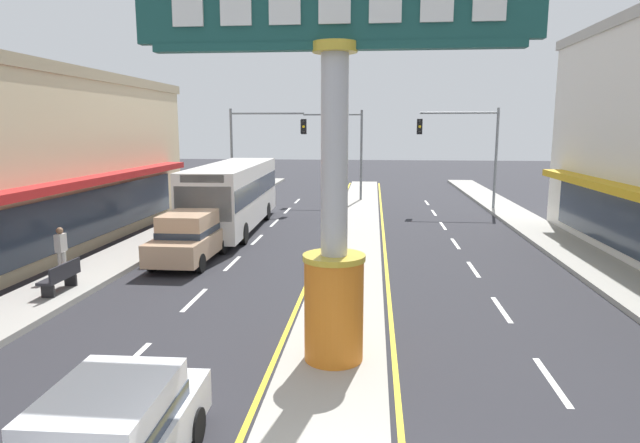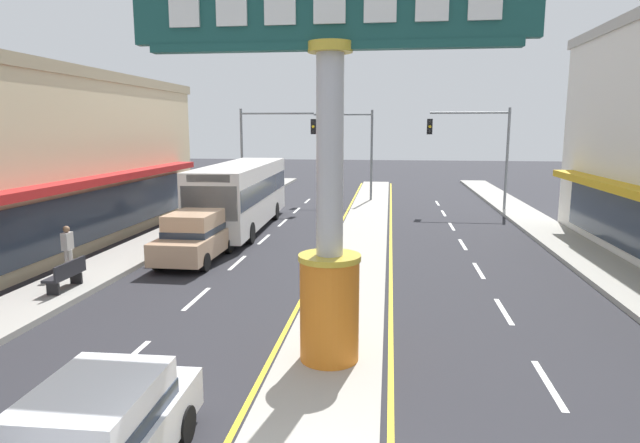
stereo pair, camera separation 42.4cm
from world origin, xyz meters
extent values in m
cube|color=#A39E93|center=(0.00, 18.00, 0.07)|extent=(2.28, 52.00, 0.14)
cube|color=#9E9B93|center=(-8.86, 16.00, 0.09)|extent=(2.25, 60.00, 0.18)
cube|color=#9E9B93|center=(8.86, 16.00, 0.09)|extent=(2.25, 60.00, 0.18)
cube|color=silver|center=(-4.44, 4.80, 0.00)|extent=(0.14, 2.20, 0.01)
cube|color=silver|center=(-4.44, 9.20, 0.00)|extent=(0.14, 2.20, 0.01)
cube|color=silver|center=(-4.44, 13.60, 0.00)|extent=(0.14, 2.20, 0.01)
cube|color=silver|center=(-4.44, 18.00, 0.00)|extent=(0.14, 2.20, 0.01)
cube|color=silver|center=(-4.44, 22.40, 0.00)|extent=(0.14, 2.20, 0.01)
cube|color=silver|center=(-4.44, 26.80, 0.00)|extent=(0.14, 2.20, 0.01)
cube|color=silver|center=(-4.44, 31.20, 0.00)|extent=(0.14, 2.20, 0.01)
cube|color=silver|center=(4.44, 4.80, 0.00)|extent=(0.14, 2.20, 0.01)
cube|color=silver|center=(4.44, 9.20, 0.00)|extent=(0.14, 2.20, 0.01)
cube|color=silver|center=(4.44, 13.60, 0.00)|extent=(0.14, 2.20, 0.01)
cube|color=silver|center=(4.44, 18.00, 0.00)|extent=(0.14, 2.20, 0.01)
cube|color=silver|center=(4.44, 22.40, 0.00)|extent=(0.14, 2.20, 0.01)
cube|color=silver|center=(4.44, 26.80, 0.00)|extent=(0.14, 2.20, 0.01)
cube|color=silver|center=(4.44, 31.20, 0.00)|extent=(0.14, 2.20, 0.01)
cube|color=yellow|center=(-1.32, 18.00, 0.00)|extent=(0.12, 52.00, 0.01)
cube|color=yellow|center=(1.32, 18.00, 0.00)|extent=(0.12, 52.00, 0.01)
cylinder|color=orange|center=(0.00, 5.16, 1.23)|extent=(1.25, 1.25, 2.18)
cylinder|color=gold|center=(0.00, 5.16, 2.38)|extent=(1.32, 1.32, 0.12)
cylinder|color=#B7B7BC|center=(0.00, 5.16, 4.50)|extent=(0.55, 0.55, 4.38)
cylinder|color=gold|center=(0.00, 5.16, 6.59)|extent=(0.89, 0.89, 0.20)
cube|color=#194C47|center=(0.00, 5.16, 7.38)|extent=(7.90, 0.24, 1.37)
cube|color=#194C47|center=(0.00, 5.16, 6.61)|extent=(7.27, 0.29, 0.16)
cube|color=white|center=(-2.88, 5.01, 7.38)|extent=(0.61, 0.06, 0.75)
cube|color=white|center=(-1.92, 5.01, 7.38)|extent=(0.61, 0.06, 0.75)
cube|color=white|center=(-0.96, 5.01, 7.38)|extent=(0.61, 0.06, 0.75)
cube|color=white|center=(0.00, 5.01, 7.38)|extent=(0.61, 0.06, 0.75)
cube|color=white|center=(0.96, 5.01, 7.38)|extent=(0.61, 0.06, 0.75)
cube|color=white|center=(1.92, 5.01, 7.38)|extent=(0.61, 0.06, 0.75)
cube|color=white|center=(2.88, 5.01, 7.38)|extent=(0.61, 0.06, 0.75)
cube|color=#B21E1E|center=(-10.35, 13.60, 2.96)|extent=(0.90, 20.96, 0.30)
cube|color=#283342|center=(-10.76, 13.60, 1.50)|extent=(0.08, 20.22, 2.00)
cylinder|color=slate|center=(-8.14, 27.96, 3.10)|extent=(0.16, 0.16, 6.20)
cylinder|color=slate|center=(-5.83, 27.96, 5.90)|extent=(4.62, 0.12, 0.12)
cube|color=black|center=(-3.52, 27.80, 5.09)|extent=(0.32, 0.24, 0.92)
sphere|color=black|center=(-3.52, 27.66, 5.39)|extent=(0.17, 0.17, 0.17)
sphere|color=yellow|center=(-3.52, 27.66, 5.09)|extent=(0.17, 0.17, 0.17)
sphere|color=black|center=(-3.52, 27.66, 4.79)|extent=(0.17, 0.17, 0.17)
cylinder|color=slate|center=(8.14, 27.93, 3.10)|extent=(0.16, 0.16, 6.20)
cylinder|color=slate|center=(5.83, 27.93, 5.90)|extent=(4.62, 0.12, 0.12)
cube|color=black|center=(3.52, 27.77, 5.09)|extent=(0.32, 0.24, 0.92)
sphere|color=black|center=(3.52, 27.63, 5.39)|extent=(0.17, 0.17, 0.17)
sphere|color=yellow|center=(3.52, 27.63, 5.09)|extent=(0.17, 0.17, 0.17)
sphere|color=black|center=(3.52, 27.63, 4.79)|extent=(0.17, 0.17, 0.17)
cylinder|color=slate|center=(-0.05, 31.41, 3.10)|extent=(0.16, 0.16, 6.20)
cylinder|color=slate|center=(-2.03, 31.41, 5.90)|extent=(3.96, 0.12, 0.12)
cube|color=black|center=(-4.01, 31.25, 5.09)|extent=(0.32, 0.24, 0.92)
sphere|color=black|center=(-4.01, 31.11, 5.39)|extent=(0.17, 0.17, 0.17)
sphere|color=black|center=(-4.01, 31.11, 5.09)|extent=(0.17, 0.17, 0.17)
sphere|color=#19D83F|center=(-4.01, 31.11, 4.79)|extent=(0.17, 0.17, 0.17)
cube|color=tan|center=(-6.09, 13.63, 0.70)|extent=(1.93, 4.61, 0.80)
cube|color=tan|center=(-6.09, 13.82, 1.50)|extent=(1.69, 2.86, 0.80)
cube|color=#283342|center=(-6.09, 13.82, 1.22)|extent=(1.73, 2.89, 0.24)
cylinder|color=black|center=(-5.22, 12.20, 0.34)|extent=(0.22, 0.68, 0.68)
cylinder|color=black|center=(-6.97, 12.21, 0.34)|extent=(0.22, 0.68, 0.68)
cylinder|color=black|center=(-5.21, 15.06, 0.34)|extent=(0.22, 0.68, 0.68)
cylinder|color=black|center=(-6.95, 15.07, 0.34)|extent=(0.22, 0.68, 0.68)
cube|color=silver|center=(-2.79, 0.75, 1.23)|extent=(1.60, 2.19, 0.60)
cube|color=#283342|center=(-2.79, 0.75, 1.05)|extent=(1.64, 2.21, 0.24)
cylinder|color=black|center=(-2.01, 1.93, 0.31)|extent=(0.23, 0.63, 0.62)
cylinder|color=black|center=(-3.63, 1.89, 0.31)|extent=(0.23, 0.63, 0.62)
cube|color=silver|center=(-6.09, 20.41, 1.81)|extent=(2.89, 11.28, 2.90)
cube|color=#283342|center=(-6.09, 20.41, 2.11)|extent=(2.91, 11.06, 0.90)
cube|color=#283342|center=(-5.89, 14.85, 2.06)|extent=(2.30, 0.16, 1.40)
cube|color=black|center=(-5.89, 14.85, 3.06)|extent=(1.75, 0.14, 0.30)
cylinder|color=black|center=(-4.82, 16.98, 0.48)|extent=(0.31, 0.97, 0.96)
cylinder|color=black|center=(-7.12, 16.90, 0.48)|extent=(0.31, 0.97, 0.96)
cylinder|color=black|center=(-5.04, 23.36, 0.48)|extent=(0.31, 0.97, 0.96)
cylinder|color=black|center=(-7.34, 23.28, 0.48)|extent=(0.31, 0.97, 0.96)
cube|color=#232328|center=(-8.54, 9.05, 0.62)|extent=(0.48, 1.60, 0.08)
cube|color=#232328|center=(-8.33, 9.05, 0.86)|extent=(0.06, 1.60, 0.40)
cube|color=black|center=(-8.54, 8.45, 0.36)|extent=(0.38, 0.08, 0.36)
cube|color=black|center=(-8.54, 9.65, 0.36)|extent=(0.38, 0.08, 0.36)
cylinder|color=#B7B2AD|center=(-9.39, 10.55, 0.61)|extent=(0.14, 0.14, 0.87)
cylinder|color=#B7B2AD|center=(-9.25, 10.55, 0.61)|extent=(0.14, 0.14, 0.87)
cube|color=#B7B2AD|center=(-9.32, 10.55, 1.34)|extent=(0.23, 0.40, 0.58)
sphere|color=#8C6647|center=(-9.32, 10.55, 1.74)|extent=(0.22, 0.22, 0.22)
camera|label=1|loc=(0.79, -5.84, 5.05)|focal=30.51mm
camera|label=2|loc=(1.21, -5.79, 5.05)|focal=30.51mm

